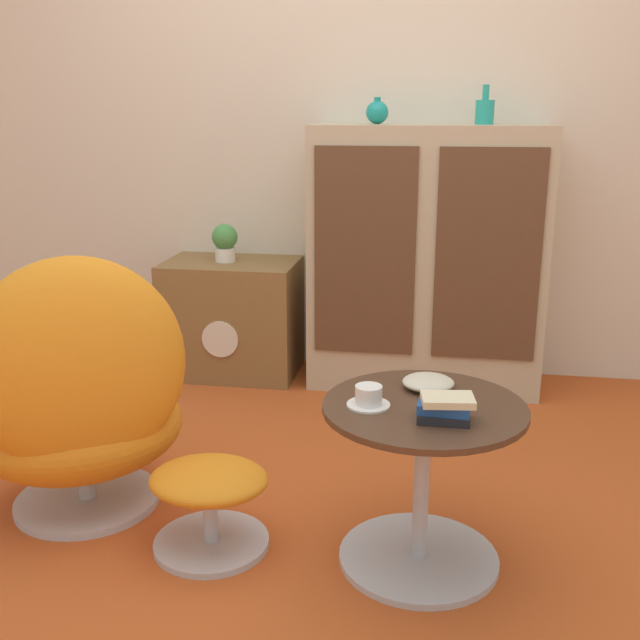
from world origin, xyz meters
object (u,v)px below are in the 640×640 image
(tv_console, at_px, (232,318))
(coffee_table, at_px, (422,475))
(book_stack, at_px, (445,408))
(sideboard, at_px, (426,259))
(vase_leftmost, at_px, (377,112))
(ottoman, at_px, (209,493))
(bowl, at_px, (428,382))
(vase_inner_left, at_px, (485,111))
(potted_plant, at_px, (225,241))
(egg_chair, at_px, (80,399))
(teacup, at_px, (369,398))

(tv_console, bearing_deg, coffee_table, -56.63)
(book_stack, bearing_deg, sideboard, 93.53)
(tv_console, height_order, vase_leftmost, vase_leftmost)
(ottoman, distance_m, bowl, 0.71)
(vase_inner_left, distance_m, potted_plant, 1.30)
(vase_leftmost, distance_m, vase_inner_left, 0.46)
(vase_leftmost, bearing_deg, coffee_table, -79.21)
(ottoman, height_order, vase_leftmost, vase_leftmost)
(vase_leftmost, distance_m, potted_plant, 0.91)
(egg_chair, relative_size, book_stack, 5.84)
(sideboard, relative_size, tv_console, 1.89)
(coffee_table, distance_m, vase_leftmost, 1.77)
(egg_chair, distance_m, ottoman, 0.51)
(tv_console, xyz_separation_m, vase_inner_left, (1.14, 0.01, 0.96))
(vase_leftmost, distance_m, book_stack, 1.75)
(vase_inner_left, bearing_deg, vase_leftmost, 180.00)
(ottoman, distance_m, coffee_table, 0.62)
(egg_chair, bearing_deg, bowl, 1.44)
(egg_chair, distance_m, vase_inner_left, 2.03)
(egg_chair, relative_size, ottoman, 2.48)
(tv_console, height_order, ottoman, tv_console)
(bowl, bearing_deg, vase_inner_left, 82.66)
(vase_leftmost, height_order, book_stack, vase_leftmost)
(sideboard, relative_size, bowl, 8.02)
(vase_inner_left, relative_size, bowl, 1.10)
(ottoman, relative_size, bowl, 2.37)
(sideboard, distance_m, vase_leftmost, 0.68)
(coffee_table, bearing_deg, vase_leftmost, 100.79)
(teacup, xyz_separation_m, book_stack, (0.20, -0.06, 0.01))
(ottoman, height_order, coffee_table, coffee_table)
(egg_chair, relative_size, potted_plant, 4.88)
(tv_console, height_order, coffee_table, tv_console)
(ottoman, relative_size, book_stack, 2.36)
(sideboard, xyz_separation_m, book_stack, (0.10, -1.56, -0.08))
(sideboard, bearing_deg, coffee_table, -88.32)
(tv_console, xyz_separation_m, potted_plant, (-0.02, 0.00, 0.37))
(tv_console, relative_size, book_stack, 4.22)
(teacup, bearing_deg, ottoman, 179.00)
(tv_console, xyz_separation_m, coffee_table, (0.96, -1.45, -0.00))
(potted_plant, height_order, teacup, potted_plant)
(ottoman, bearing_deg, bowl, 13.72)
(sideboard, xyz_separation_m, egg_chair, (-1.01, -1.36, -0.20))
(egg_chair, height_order, vase_inner_left, vase_inner_left)
(ottoman, height_order, vase_inner_left, vase_inner_left)
(potted_plant, bearing_deg, book_stack, -56.27)
(sideboard, bearing_deg, vase_leftmost, 179.06)
(vase_leftmost, bearing_deg, egg_chair, -119.58)
(ottoman, bearing_deg, sideboard, 69.14)
(sideboard, distance_m, potted_plant, 0.94)
(sideboard, bearing_deg, book_stack, -86.47)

